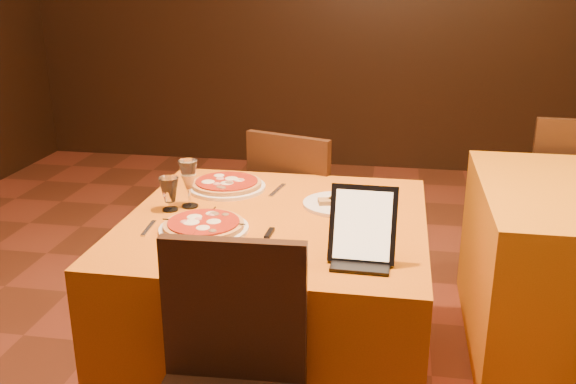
% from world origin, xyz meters
% --- Properties ---
extents(wall_back, '(6.00, 0.01, 2.80)m').
position_xyz_m(wall_back, '(0.00, 3.50, 1.40)').
color(wall_back, black).
rests_on(wall_back, floor).
extents(main_table, '(1.10, 1.10, 0.75)m').
position_xyz_m(main_table, '(-0.25, 0.24, 0.38)').
color(main_table, '#BC5D0C').
rests_on(main_table, floor).
extents(chair_main_far, '(0.50, 0.50, 0.91)m').
position_xyz_m(chair_main_far, '(-0.25, 1.04, 0.46)').
color(chair_main_far, '#2F1F0F').
rests_on(chair_main_far, floor).
extents(chair_side_far, '(0.49, 0.49, 0.91)m').
position_xyz_m(chair_side_far, '(1.09, 1.62, 0.46)').
color(chair_side_far, '#2F230F').
rests_on(chair_side_far, floor).
extents(pizza_near, '(0.32, 0.32, 0.03)m').
position_xyz_m(pizza_near, '(-0.48, 0.07, 0.77)').
color(pizza_near, white).
rests_on(pizza_near, main_table).
extents(pizza_far, '(0.32, 0.32, 0.03)m').
position_xyz_m(pizza_far, '(-0.52, 0.53, 0.77)').
color(pizza_far, white).
rests_on(pizza_far, main_table).
extents(cutlet_dish, '(0.27, 0.27, 0.03)m').
position_xyz_m(cutlet_dish, '(-0.04, 0.41, 0.76)').
color(cutlet_dish, white).
rests_on(cutlet_dish, main_table).
extents(wine_glass, '(0.09, 0.09, 0.19)m').
position_xyz_m(wine_glass, '(-0.60, 0.30, 0.84)').
color(wine_glass, '#E2BE80').
rests_on(wine_glass, main_table).
extents(water_glass, '(0.06, 0.06, 0.13)m').
position_xyz_m(water_glass, '(-0.66, 0.25, 0.81)').
color(water_glass, silver).
rests_on(water_glass, main_table).
extents(tablet, '(0.21, 0.10, 0.24)m').
position_xyz_m(tablet, '(0.08, -0.07, 0.87)').
color(tablet, black).
rests_on(tablet, main_table).
extents(knife, '(0.03, 0.25, 0.01)m').
position_xyz_m(knife, '(-0.24, -0.02, 0.75)').
color(knife, silver).
rests_on(knife, main_table).
extents(fork_near, '(0.03, 0.14, 0.01)m').
position_xyz_m(fork_near, '(-0.67, 0.05, 0.75)').
color(fork_near, silver).
rests_on(fork_near, main_table).
extents(fork_far, '(0.05, 0.17, 0.01)m').
position_xyz_m(fork_far, '(-0.30, 0.54, 0.75)').
color(fork_far, silver).
rests_on(fork_far, main_table).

